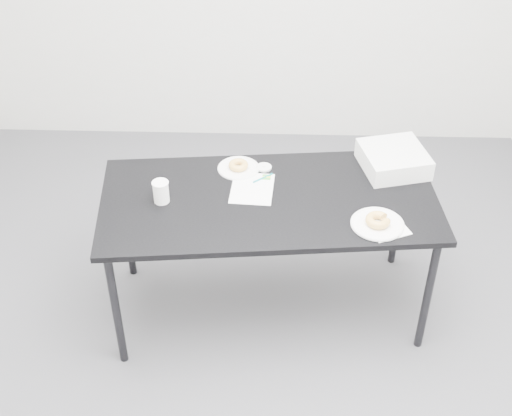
{
  "coord_description": "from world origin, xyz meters",
  "views": [
    {
      "loc": [
        0.21,
        -2.63,
        2.91
      ],
      "look_at": [
        0.13,
        0.02,
        0.83
      ],
      "focal_mm": 50.0,
      "sensor_mm": 36.0,
      "label": 1
    }
  ],
  "objects_px": {
    "plate_near": "(377,224)",
    "donut_far": "(238,165)",
    "pen": "(263,178)",
    "plate_far": "(238,168)",
    "coffee_cup": "(161,192)",
    "table": "(269,207)",
    "bakery_box": "(394,159)",
    "scorecard": "(252,188)",
    "donut_near": "(378,220)"
  },
  "relations": [
    {
      "from": "plate_far",
      "to": "bakery_box",
      "type": "xyz_separation_m",
      "value": [
        0.81,
        0.04,
        0.05
      ]
    },
    {
      "from": "plate_near",
      "to": "donut_far",
      "type": "relative_size",
      "value": 2.47
    },
    {
      "from": "donut_near",
      "to": "plate_far",
      "type": "bearing_deg",
      "value": 146.85
    },
    {
      "from": "plate_far",
      "to": "bakery_box",
      "type": "relative_size",
      "value": 0.69
    },
    {
      "from": "donut_near",
      "to": "coffee_cup",
      "type": "bearing_deg",
      "value": 171.65
    },
    {
      "from": "scorecard",
      "to": "bakery_box",
      "type": "bearing_deg",
      "value": 19.77
    },
    {
      "from": "donut_near",
      "to": "donut_far",
      "type": "bearing_deg",
      "value": 146.85
    },
    {
      "from": "donut_far",
      "to": "bakery_box",
      "type": "xyz_separation_m",
      "value": [
        0.81,
        0.04,
        0.03
      ]
    },
    {
      "from": "plate_near",
      "to": "plate_far",
      "type": "xyz_separation_m",
      "value": [
        -0.68,
        0.45,
        -0.0
      ]
    },
    {
      "from": "bakery_box",
      "to": "donut_near",
      "type": "bearing_deg",
      "value": -119.08
    },
    {
      "from": "plate_far",
      "to": "donut_far",
      "type": "height_order",
      "value": "donut_far"
    },
    {
      "from": "table",
      "to": "plate_far",
      "type": "bearing_deg",
      "value": 117.95
    },
    {
      "from": "bakery_box",
      "to": "table",
      "type": "bearing_deg",
      "value": -170.13
    },
    {
      "from": "plate_far",
      "to": "coffee_cup",
      "type": "distance_m",
      "value": 0.47
    },
    {
      "from": "plate_near",
      "to": "coffee_cup",
      "type": "height_order",
      "value": "coffee_cup"
    },
    {
      "from": "table",
      "to": "coffee_cup",
      "type": "distance_m",
      "value": 0.54
    },
    {
      "from": "donut_near",
      "to": "donut_far",
      "type": "relative_size",
      "value": 1.16
    },
    {
      "from": "plate_near",
      "to": "plate_far",
      "type": "height_order",
      "value": "plate_near"
    },
    {
      "from": "pen",
      "to": "bakery_box",
      "type": "bearing_deg",
      "value": -28.86
    },
    {
      "from": "pen",
      "to": "plate_far",
      "type": "distance_m",
      "value": 0.16
    },
    {
      "from": "plate_far",
      "to": "donut_near",
      "type": "bearing_deg",
      "value": -33.15
    },
    {
      "from": "table",
      "to": "scorecard",
      "type": "height_order",
      "value": "scorecard"
    },
    {
      "from": "table",
      "to": "donut_far",
      "type": "xyz_separation_m",
      "value": [
        -0.17,
        0.25,
        0.08
      ]
    },
    {
      "from": "donut_near",
      "to": "bakery_box",
      "type": "relative_size",
      "value": 0.38
    },
    {
      "from": "table",
      "to": "plate_far",
      "type": "relative_size",
      "value": 7.96
    },
    {
      "from": "table",
      "to": "bakery_box",
      "type": "relative_size",
      "value": 5.49
    },
    {
      "from": "plate_far",
      "to": "scorecard",
      "type": "bearing_deg",
      "value": -65.81
    },
    {
      "from": "scorecard",
      "to": "plate_near",
      "type": "bearing_deg",
      "value": -20.42
    },
    {
      "from": "table",
      "to": "donut_near",
      "type": "height_order",
      "value": "donut_near"
    },
    {
      "from": "bakery_box",
      "to": "pen",
      "type": "bearing_deg",
      "value": 176.19
    },
    {
      "from": "pen",
      "to": "bakery_box",
      "type": "height_order",
      "value": "bakery_box"
    },
    {
      "from": "plate_far",
      "to": "coffee_cup",
      "type": "relative_size",
      "value": 1.89
    },
    {
      "from": "donut_near",
      "to": "bakery_box",
      "type": "xyz_separation_m",
      "value": [
        0.13,
        0.48,
        0.02
      ]
    },
    {
      "from": "pen",
      "to": "plate_near",
      "type": "height_order",
      "value": "same"
    },
    {
      "from": "coffee_cup",
      "to": "pen",
      "type": "bearing_deg",
      "value": 22.38
    },
    {
      "from": "plate_far",
      "to": "plate_near",
      "type": "bearing_deg",
      "value": -33.15
    },
    {
      "from": "scorecard",
      "to": "plate_near",
      "type": "height_order",
      "value": "plate_near"
    },
    {
      "from": "coffee_cup",
      "to": "donut_far",
      "type": "bearing_deg",
      "value": 38.71
    },
    {
      "from": "plate_near",
      "to": "donut_far",
      "type": "height_order",
      "value": "donut_far"
    },
    {
      "from": "scorecard",
      "to": "pen",
      "type": "height_order",
      "value": "pen"
    },
    {
      "from": "donut_far",
      "to": "pen",
      "type": "bearing_deg",
      "value": -34.2
    },
    {
      "from": "scorecard",
      "to": "donut_far",
      "type": "relative_size",
      "value": 2.6
    },
    {
      "from": "plate_near",
      "to": "donut_near",
      "type": "bearing_deg",
      "value": 0.0
    },
    {
      "from": "donut_far",
      "to": "plate_near",
      "type": "bearing_deg",
      "value": -33.15
    },
    {
      "from": "scorecard",
      "to": "donut_near",
      "type": "distance_m",
      "value": 0.66
    },
    {
      "from": "pen",
      "to": "coffee_cup",
      "type": "bearing_deg",
      "value": 163.18
    },
    {
      "from": "donut_near",
      "to": "scorecard",
      "type": "bearing_deg",
      "value": 155.78
    },
    {
      "from": "table",
      "to": "donut_far",
      "type": "height_order",
      "value": "donut_far"
    },
    {
      "from": "pen",
      "to": "plate_far",
      "type": "relative_size",
      "value": 0.57
    },
    {
      "from": "table",
      "to": "plate_near",
      "type": "xyz_separation_m",
      "value": [
        0.52,
        -0.19,
        0.06
      ]
    }
  ]
}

